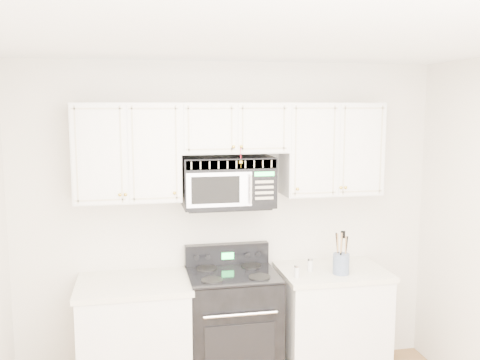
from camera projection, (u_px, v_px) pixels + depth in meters
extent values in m
cube|color=white|center=(293.00, 33.00, 2.59)|extent=(3.50, 3.50, 0.01)
cube|color=beige|center=(229.00, 220.00, 4.47)|extent=(3.50, 0.01, 2.60)
cube|color=white|center=(135.00, 341.00, 4.13)|extent=(0.82, 0.63, 0.88)
cube|color=beige|center=(134.00, 284.00, 4.07)|extent=(0.86, 0.65, 0.04)
cube|color=white|center=(331.00, 325.00, 4.44)|extent=(0.82, 0.63, 0.88)
cube|color=beige|center=(332.00, 271.00, 4.38)|extent=(0.86, 0.65, 0.04)
cube|color=black|center=(233.00, 330.00, 4.29)|extent=(0.70, 0.60, 0.92)
cube|color=black|center=(240.00, 348.00, 4.00)|extent=(0.54, 0.01, 0.37)
cylinder|color=silver|center=(241.00, 315.00, 3.93)|extent=(0.55, 0.02, 0.02)
cube|color=black|center=(233.00, 274.00, 4.23)|extent=(0.70, 0.60, 0.02)
cube|color=black|center=(227.00, 254.00, 4.47)|extent=(0.70, 0.08, 0.18)
cube|color=#1FEF53|center=(228.00, 256.00, 4.42)|extent=(0.10, 0.00, 0.06)
cube|color=white|center=(127.00, 152.00, 4.07)|extent=(0.80, 0.33, 0.75)
cube|color=white|center=(331.00, 149.00, 4.39)|extent=(0.80, 0.33, 0.75)
cube|color=white|center=(233.00, 128.00, 4.20)|extent=(0.84, 0.33, 0.39)
sphere|color=gold|center=(125.00, 195.00, 3.92)|extent=(0.03, 0.03, 0.03)
sphere|color=gold|center=(175.00, 193.00, 3.99)|extent=(0.03, 0.03, 0.03)
sphere|color=gold|center=(298.00, 189.00, 4.18)|extent=(0.03, 0.03, 0.03)
sphere|color=gold|center=(341.00, 188.00, 4.25)|extent=(0.03, 0.03, 0.03)
sphere|color=gold|center=(234.00, 147.00, 4.03)|extent=(0.03, 0.03, 0.03)
sphere|color=gold|center=(241.00, 147.00, 4.05)|extent=(0.03, 0.03, 0.03)
cylinder|color=red|center=(241.00, 154.00, 4.05)|extent=(0.00, 0.00, 0.11)
sphere|color=gold|center=(241.00, 162.00, 4.06)|extent=(0.04, 0.04, 0.04)
cube|color=black|center=(228.00, 182.00, 4.24)|extent=(0.72, 0.36, 0.40)
cube|color=#BAB099|center=(232.00, 165.00, 4.05)|extent=(0.70, 0.01, 0.07)
cube|color=#B9B9C3|center=(219.00, 190.00, 4.05)|extent=(0.50, 0.01, 0.26)
cube|color=black|center=(216.00, 190.00, 4.04)|extent=(0.37, 0.01, 0.21)
cube|color=black|center=(264.00, 188.00, 4.12)|extent=(0.20, 0.01, 0.26)
cube|color=#1FEF53|center=(264.00, 174.00, 4.09)|extent=(0.16, 0.00, 0.03)
cylinder|color=silver|center=(251.00, 190.00, 4.06)|extent=(0.02, 0.02, 0.23)
cylinder|color=slate|center=(341.00, 264.00, 4.24)|extent=(0.13, 0.13, 0.16)
cylinder|color=#9E774B|center=(346.00, 254.00, 4.24)|extent=(0.01, 0.01, 0.28)
cylinder|color=black|center=(338.00, 252.00, 4.26)|extent=(0.01, 0.01, 0.31)
cylinder|color=#9E774B|center=(341.00, 253.00, 4.19)|extent=(0.01, 0.01, 0.33)
cylinder|color=black|center=(346.00, 254.00, 4.24)|extent=(0.01, 0.01, 0.28)
cylinder|color=#9E774B|center=(338.00, 252.00, 4.25)|extent=(0.01, 0.01, 0.31)
cylinder|color=black|center=(341.00, 253.00, 4.19)|extent=(0.01, 0.01, 0.33)
cylinder|color=silver|center=(297.00, 272.00, 4.16)|extent=(0.04, 0.04, 0.08)
cylinder|color=silver|center=(297.00, 266.00, 4.15)|extent=(0.04, 0.04, 0.02)
cylinder|color=silver|center=(310.00, 266.00, 4.31)|extent=(0.04, 0.04, 0.09)
cylinder|color=silver|center=(310.00, 259.00, 4.31)|extent=(0.04, 0.04, 0.02)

